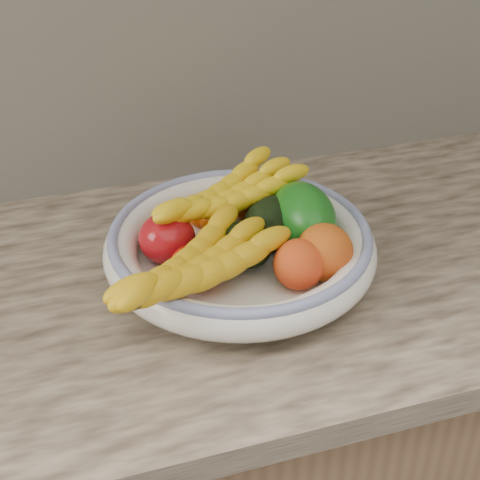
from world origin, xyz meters
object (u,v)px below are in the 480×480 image
object	(u,v)px
fruit_bowl	(240,247)
banana_bunch_front	(195,273)
green_mango	(303,216)
banana_bunch_back	(226,200)

from	to	relation	value
fruit_bowl	banana_bunch_front	bearing A→B (deg)	-135.58
fruit_bowl	banana_bunch_front	world-z (taller)	banana_bunch_front
green_mango	banana_bunch_front	xyz separation A→B (m)	(-0.19, -0.10, 0.01)
fruit_bowl	banana_bunch_front	xyz separation A→B (m)	(-0.09, -0.09, 0.03)
fruit_bowl	banana_bunch_back	bearing A→B (deg)	90.34
banana_bunch_front	banana_bunch_back	bearing A→B (deg)	26.30
fruit_bowl	banana_bunch_front	size ratio (longest dim) A/B	1.29
green_mango	banana_bunch_front	bearing A→B (deg)	-156.16
green_mango	fruit_bowl	bearing A→B (deg)	-178.06
banana_bunch_back	green_mango	bearing A→B (deg)	-54.88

